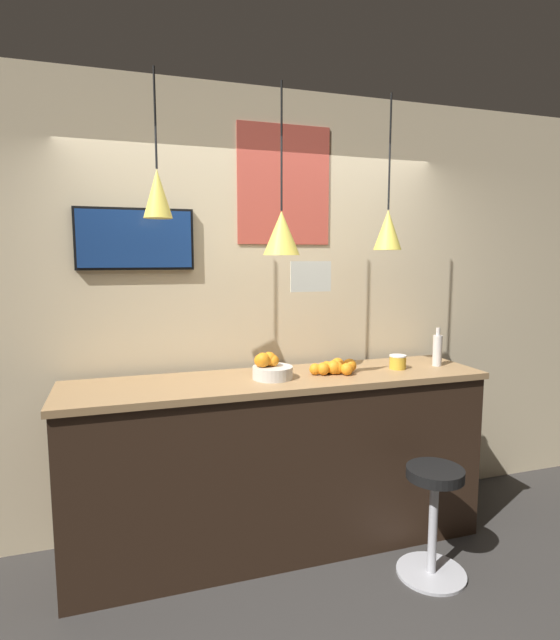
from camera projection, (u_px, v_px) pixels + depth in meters
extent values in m
plane|color=#33302D|center=(313.00, 603.00, 2.63)|extent=(14.00, 14.00, 0.00)
cube|color=beige|center=(261.00, 311.00, 3.38)|extent=(8.00, 0.06, 2.90)
cube|color=black|center=(280.00, 465.00, 3.11)|extent=(2.54, 0.57, 1.05)
cube|color=#99754C|center=(280.00, 380.00, 3.04)|extent=(2.58, 0.61, 0.04)
cylinder|color=#B7B7BC|center=(431.00, 573.00, 2.87)|extent=(0.39, 0.39, 0.02)
cylinder|color=#B7B7BC|center=(433.00, 525.00, 2.84)|extent=(0.05, 0.05, 0.56)
cylinder|color=black|center=(435.00, 473.00, 2.80)|extent=(0.32, 0.32, 0.06)
cylinder|color=beige|center=(273.00, 372.00, 2.99)|extent=(0.24, 0.24, 0.07)
sphere|color=orange|center=(273.00, 361.00, 2.99)|extent=(0.07, 0.07, 0.07)
sphere|color=orange|center=(261.00, 361.00, 2.97)|extent=(0.08, 0.08, 0.08)
sphere|color=orange|center=(263.00, 360.00, 2.96)|extent=(0.09, 0.09, 0.09)
sphere|color=orange|center=(269.00, 359.00, 3.00)|extent=(0.09, 0.09, 0.09)
sphere|color=orange|center=(337.00, 368.00, 3.10)|extent=(0.08, 0.08, 0.08)
sphere|color=orange|center=(337.00, 365.00, 3.17)|extent=(0.09, 0.09, 0.09)
sphere|color=orange|center=(315.00, 369.00, 3.09)|extent=(0.07, 0.07, 0.07)
sphere|color=orange|center=(339.00, 367.00, 3.16)|extent=(0.07, 0.07, 0.07)
sphere|color=orange|center=(338.00, 364.00, 3.22)|extent=(0.08, 0.08, 0.08)
sphere|color=orange|center=(333.00, 367.00, 3.10)|extent=(0.09, 0.09, 0.09)
sphere|color=orange|center=(328.00, 368.00, 3.14)|extent=(0.07, 0.07, 0.07)
sphere|color=orange|center=(350.00, 365.00, 3.16)|extent=(0.09, 0.09, 0.09)
sphere|color=orange|center=(327.00, 367.00, 3.14)|extent=(0.07, 0.07, 0.07)
sphere|color=orange|center=(323.00, 369.00, 3.08)|extent=(0.08, 0.08, 0.08)
sphere|color=orange|center=(347.00, 369.00, 3.08)|extent=(0.08, 0.08, 0.08)
cylinder|color=silver|center=(437.00, 351.00, 3.34)|extent=(0.06, 0.06, 0.21)
cylinder|color=silver|center=(438.00, 332.00, 3.32)|extent=(0.03, 0.03, 0.05)
cylinder|color=gold|center=(398.00, 363.00, 3.25)|extent=(0.11, 0.11, 0.08)
cylinder|color=white|center=(398.00, 356.00, 3.25)|extent=(0.11, 0.11, 0.01)
cylinder|color=black|center=(155.00, 118.00, 2.61)|extent=(0.01, 0.01, 0.52)
cone|color=#EAD14C|center=(157.00, 194.00, 2.66)|extent=(0.16, 0.16, 0.26)
sphere|color=#F9EFCC|center=(158.00, 214.00, 2.68)|extent=(0.04, 0.04, 0.04)
cylinder|color=black|center=(282.00, 147.00, 2.84)|extent=(0.01, 0.01, 0.72)
cone|color=#EAD14C|center=(282.00, 233.00, 2.90)|extent=(0.22, 0.22, 0.25)
sphere|color=#F9EFCC|center=(282.00, 252.00, 2.91)|extent=(0.04, 0.04, 0.04)
cylinder|color=black|center=(390.00, 152.00, 3.05)|extent=(0.01, 0.01, 0.69)
cone|color=#EAD14C|center=(388.00, 230.00, 3.11)|extent=(0.18, 0.18, 0.25)
sphere|color=#F9EFCC|center=(387.00, 247.00, 3.12)|extent=(0.04, 0.04, 0.04)
cube|color=black|center=(135.00, 239.00, 3.03)|extent=(0.70, 0.04, 0.37)
cube|color=navy|center=(135.00, 239.00, 3.01)|extent=(0.67, 0.01, 0.34)
cube|color=white|center=(311.00, 277.00, 2.78)|extent=(0.24, 0.01, 0.17)
cube|color=#C64C3D|center=(284.00, 185.00, 3.29)|extent=(0.64, 0.01, 0.77)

